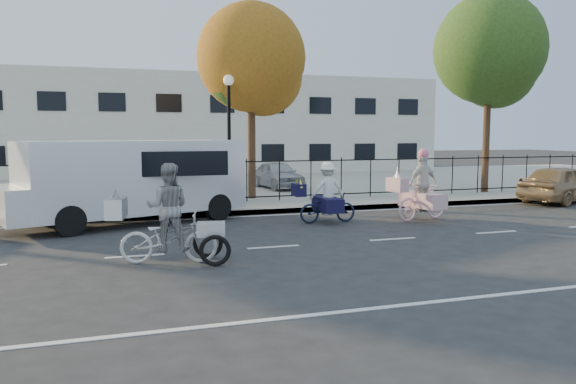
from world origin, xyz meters
name	(u,v)px	position (x,y,z in m)	size (l,w,h in m)	color
ground	(273,247)	(0.00, 0.00, 0.00)	(120.00, 120.00, 0.00)	#333334
road_markings	(273,247)	(0.00, 0.00, 0.01)	(60.00, 9.52, 0.01)	silver
curb	(226,213)	(0.00, 5.05, 0.07)	(60.00, 0.10, 0.15)	#A8A399
sidewalk	(219,209)	(0.00, 6.10, 0.07)	(60.00, 2.20, 0.15)	#A8A399
parking_lot	(183,185)	(0.00, 15.00, 0.07)	(60.00, 15.60, 0.15)	#A8A399
iron_fence	(213,181)	(0.00, 7.20, 0.90)	(58.00, 0.06, 1.50)	black
building	(161,126)	(0.00, 25.00, 3.00)	(34.00, 10.00, 6.00)	silver
lamppost	(229,116)	(0.50, 6.80, 3.11)	(0.36, 0.36, 4.33)	black
street_sign	(159,168)	(-1.85, 6.80, 1.42)	(0.85, 0.06, 1.80)	black
zebra_trike	(169,225)	(-2.38, -0.83, 0.76)	(2.30, 1.22, 1.97)	silver
unicorn_bike	(421,194)	(5.22, 2.36, 0.78)	(2.13, 1.52, 2.10)	#FFC2D0
bull_bike	(327,199)	(2.45, 2.85, 0.69)	(1.85, 1.27, 1.74)	black
white_van	(130,178)	(-2.86, 4.50, 1.29)	(7.11, 4.11, 2.34)	white
gold_sedan	(562,184)	(12.43, 4.50, 0.69)	(1.64, 4.07, 1.39)	tan
pedestrian	(70,183)	(-4.53, 5.93, 1.08)	(0.68, 0.44, 1.85)	black
lot_car_c	(140,180)	(-2.26, 9.96, 0.80)	(1.37, 3.92, 1.29)	#44474B
lot_car_d	(278,175)	(3.65, 11.44, 0.74)	(1.40, 3.47, 1.18)	#ACB1B4
tree_mid	(255,63)	(1.79, 8.26, 5.07)	(3.95, 3.95, 7.24)	#442D1D
tree_east	(491,55)	(11.43, 7.45, 5.68)	(4.42, 4.42, 8.11)	#442D1D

